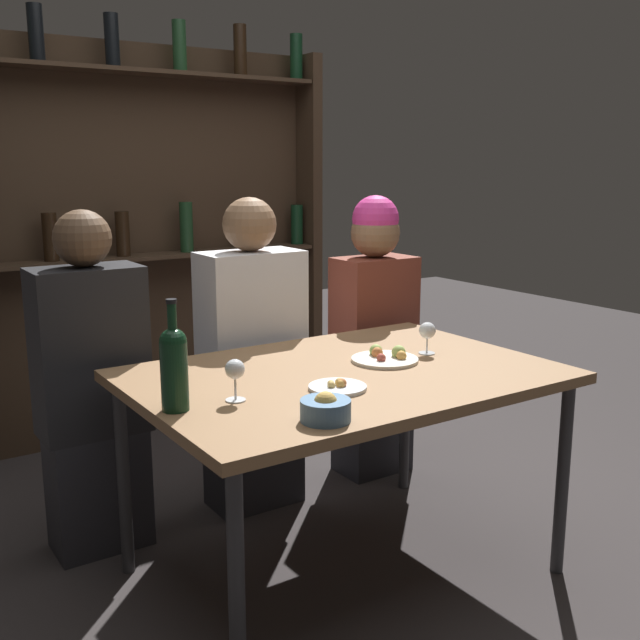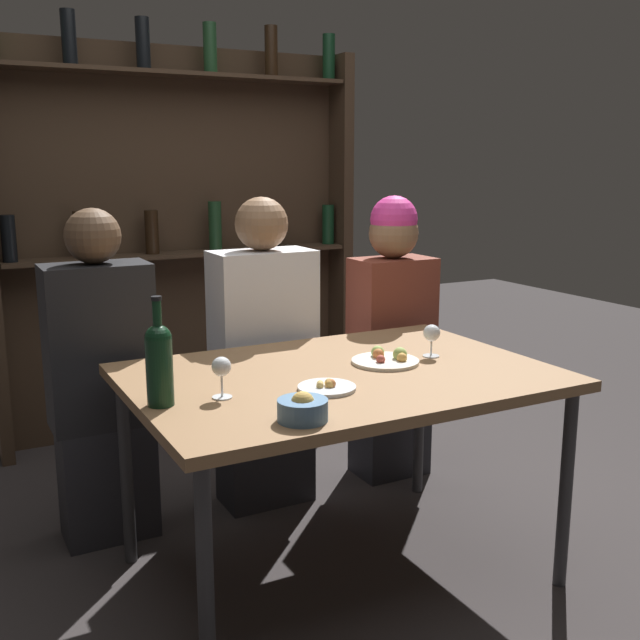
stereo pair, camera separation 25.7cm
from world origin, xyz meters
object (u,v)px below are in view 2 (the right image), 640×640
Objects in this scene: wine_glass_0 at (432,334)px; food_plate_1 at (386,359)px; food_plate_0 at (327,387)px; seated_person_center at (264,362)px; snack_bowl at (303,409)px; wine_bottle at (159,360)px; seated_person_left at (102,387)px; seated_person_right at (392,338)px; wine_glass_1 at (221,369)px.

food_plate_1 is at bearing 178.47° from wine_glass_0.
seated_person_center is at bearing 80.12° from food_plate_0.
food_plate_0 is 1.31× the size of snack_bowl.
food_plate_1 is (0.83, 0.09, -0.12)m from wine_bottle.
seated_person_left is (-0.02, 0.72, -0.27)m from wine_bottle.
seated_person_center is at bearing 180.00° from seated_person_right.
wine_glass_0 is 0.09× the size of seated_person_right.
seated_person_left is (-0.20, 0.73, -0.23)m from wine_glass_1.
seated_person_left is at bearing 122.44° from food_plate_0.
wine_glass_1 reaches higher than snack_bowl.
wine_bottle is 1.47m from seated_person_right.
wine_glass_1 is 0.10× the size of seated_person_center.
seated_person_right is (0.96, 1.02, -0.12)m from snack_bowl.
snack_bowl is 0.11× the size of seated_person_right.
wine_bottle is 2.30× the size of snack_bowl.
wine_glass_0 is 0.77m from seated_person_center.
seated_person_center reaches higher than food_plate_0.
food_plate_0 is at bearing -13.49° from wine_glass_1.
wine_bottle reaches higher than wine_glass_0.
wine_glass_1 reaches higher than food_plate_0.
seated_person_center is at bearing 58.35° from wine_glass_1.
wine_bottle is 0.25× the size of seated_person_left.
snack_bowl is (0.30, -0.31, -0.10)m from wine_bottle.
food_plate_1 is 0.18× the size of seated_person_right.
snack_bowl is at bearing -151.10° from wine_glass_0.
seated_person_center reaches higher than snack_bowl.
seated_person_right is at bearing 46.52° from food_plate_0.
seated_person_left is at bearing 148.63° from wine_glass_0.
wine_glass_1 is at bearing -172.93° from wine_glass_0.
seated_person_right is (0.63, 0.00, 0.03)m from seated_person_center.
seated_person_right is at bearing 68.66° from wine_glass_0.
snack_bowl is (-0.19, -0.21, 0.02)m from food_plate_0.
food_plate_1 is 1.07m from seated_person_left.
seated_person_center is (0.33, 1.02, -0.16)m from snack_bowl.
wine_glass_0 is 0.20m from food_plate_1.
snack_bowl reaches higher than food_plate_1.
seated_person_left reaches higher than wine_glass_1.
wine_bottle is 1.76× the size of food_plate_0.
wine_glass_1 is 0.10× the size of seated_person_left.
seated_person_left is 0.66m from seated_person_center.
snack_bowl is 0.11× the size of seated_person_left.
wine_bottle is 0.99m from seated_person_center.
seated_person_right is at bearing 0.00° from seated_person_left.
wine_glass_0 is 0.81m from snack_bowl.
seated_person_right is (1.26, 0.72, -0.22)m from wine_bottle.
seated_person_left is 0.98× the size of seated_person_center.
wine_bottle is at bearing -150.34° from seated_person_right.
food_plate_0 is at bearing -57.56° from seated_person_left.
seated_person_left reaches higher than wine_glass_0.
snack_bowl is 1.09m from seated_person_left.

